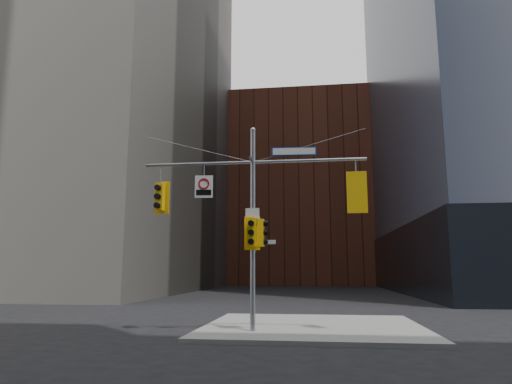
% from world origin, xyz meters
% --- Properties ---
extents(ground, '(160.00, 160.00, 0.00)m').
position_xyz_m(ground, '(0.00, 0.00, 0.00)').
color(ground, black).
rests_on(ground, ground).
extents(sidewalk_corner, '(8.00, 8.00, 0.15)m').
position_xyz_m(sidewalk_corner, '(2.00, 4.00, 0.07)').
color(sidewalk_corner, gray).
rests_on(sidewalk_corner, ground).
extents(brick_midrise, '(26.00, 20.00, 28.00)m').
position_xyz_m(brick_midrise, '(0.00, 58.00, 14.00)').
color(brick_midrise, brown).
rests_on(brick_midrise, ground).
extents(signal_assembly, '(8.00, 0.80, 7.30)m').
position_xyz_m(signal_assembly, '(0.00, 1.99, 4.42)').
color(signal_assembly, gray).
rests_on(signal_assembly, ground).
extents(traffic_light_west_arm, '(0.57, 0.51, 1.21)m').
position_xyz_m(traffic_light_west_arm, '(-3.42, 2.01, 4.80)').
color(traffic_light_west_arm, yellow).
rests_on(traffic_light_west_arm, ground).
extents(traffic_light_east_arm, '(0.68, 0.54, 1.43)m').
position_xyz_m(traffic_light_east_arm, '(3.61, 1.99, 4.80)').
color(traffic_light_east_arm, yellow).
rests_on(traffic_light_east_arm, ground).
extents(traffic_light_pole_side, '(0.37, 0.32, 0.95)m').
position_xyz_m(traffic_light_pole_side, '(0.32, 2.00, 3.46)').
color(traffic_light_pole_side, yellow).
rests_on(traffic_light_pole_side, ground).
extents(traffic_light_pole_front, '(0.56, 0.43, 1.16)m').
position_xyz_m(traffic_light_pole_front, '(-0.00, 1.73, 3.44)').
color(traffic_light_pole_front, yellow).
rests_on(traffic_light_pole_front, ground).
extents(street_sign_blade, '(1.60, 0.14, 0.31)m').
position_xyz_m(street_sign_blade, '(1.48, 2.00, 6.35)').
color(street_sign_blade, navy).
rests_on(street_sign_blade, ground).
extents(regulatory_sign_arm, '(0.65, 0.11, 0.81)m').
position_xyz_m(regulatory_sign_arm, '(-1.78, 1.97, 5.18)').
color(regulatory_sign_arm, silver).
rests_on(regulatory_sign_arm, ground).
extents(regulatory_sign_pole, '(0.49, 0.06, 0.64)m').
position_xyz_m(regulatory_sign_pole, '(0.00, 1.88, 3.98)').
color(regulatory_sign_pole, silver).
rests_on(regulatory_sign_pole, ground).
extents(street_blade_ew, '(0.71, 0.05, 0.14)m').
position_xyz_m(street_blade_ew, '(0.45, 2.00, 3.14)').
color(street_blade_ew, silver).
rests_on(street_blade_ew, ground).
extents(street_blade_ns, '(0.05, 0.75, 0.15)m').
position_xyz_m(street_blade_ns, '(0.00, 2.45, 2.90)').
color(street_blade_ns, '#145926').
rests_on(street_blade_ns, ground).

